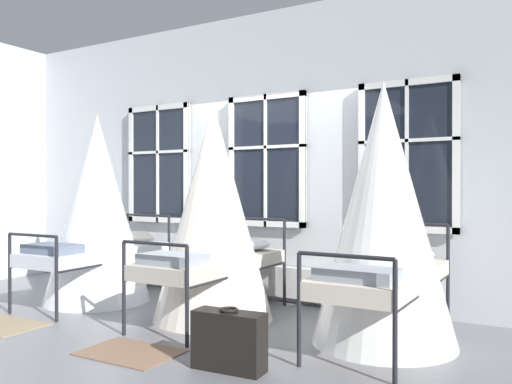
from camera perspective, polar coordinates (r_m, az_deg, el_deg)
ground at (r=5.54m, az=-4.57°, el=-13.91°), size 18.55×18.55×0.00m
back_wall_with_windows at (r=6.43m, az=1.60°, el=4.06°), size 8.37×0.10×3.56m
window_bank at (r=6.32m, az=1.08°, el=-2.61°), size 4.47×0.10×2.45m
cot_first at (r=6.55m, az=-17.12°, el=-2.02°), size 1.26×1.89×2.26m
cot_second at (r=5.43m, az=-4.74°, el=-2.49°), size 1.26×1.88×2.26m
cot_third at (r=4.68m, az=13.91°, el=-2.64°), size 1.26×1.89×2.32m
rug_first at (r=5.86m, az=-26.28°, el=-13.09°), size 0.81×0.58×0.01m
rug_second at (r=4.60m, az=-13.76°, el=-16.84°), size 0.80×0.56×0.01m
suitcase_dark at (r=4.03m, az=-3.01°, el=-16.07°), size 0.57×0.24×0.47m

